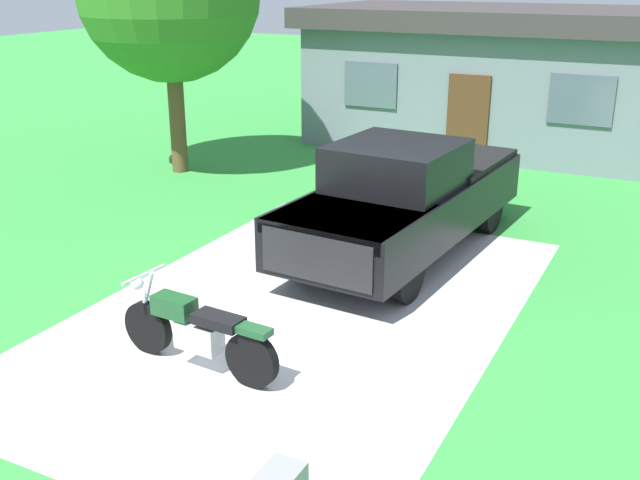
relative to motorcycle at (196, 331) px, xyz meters
name	(u,v)px	position (x,y,z in m)	size (l,w,h in m)	color
ground_plane	(302,310)	(0.35, 1.94, -0.47)	(80.00, 80.00, 0.00)	green
driveway_pad	(302,310)	(0.35, 1.94, -0.47)	(5.36, 8.45, 0.01)	#BEBEBE
motorcycle	(196,331)	(0.00, 0.00, 0.00)	(2.21, 0.70, 1.09)	black
pickup_truck	(408,195)	(0.77, 4.77, 0.48)	(2.40, 5.75, 1.90)	black
neighbor_house	(497,75)	(-0.10, 13.59, 1.32)	(9.60, 5.60, 3.50)	slate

